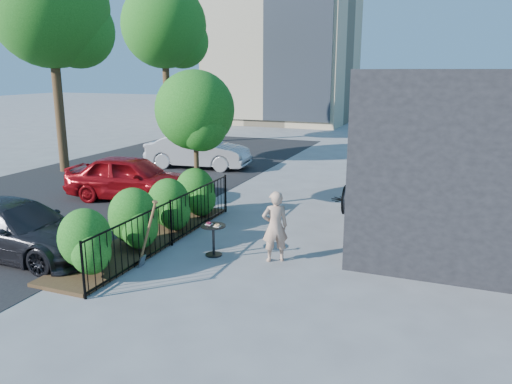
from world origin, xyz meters
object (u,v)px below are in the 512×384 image
at_px(car_silver, 198,151).
at_px(car_darkgrey, 16,229).
at_px(car_red, 132,178).
at_px(shovel, 147,238).
at_px(street_tree_far, 165,31).
at_px(patio_tree, 196,115).
at_px(street_tree_near, 51,16).
at_px(cafe_table, 213,235).
at_px(woman, 275,227).

bearing_deg(car_silver, car_darkgrey, 179.79).
bearing_deg(car_red, shovel, -150.15).
height_order(street_tree_far, car_darkgrey, street_tree_far).
distance_m(patio_tree, street_tree_near, 8.92).
distance_m(cafe_table, shovel, 1.49).
xyz_separation_m(street_tree_far, woman, (10.99, -13.98, -5.15)).
xyz_separation_m(street_tree_near, woman, (10.99, -5.98, -5.15)).
relative_size(cafe_table, car_silver, 0.17).
relative_size(street_tree_near, cafe_table, 11.21).
relative_size(street_tree_far, cafe_table, 11.21).
distance_m(street_tree_near, car_red, 7.79).
bearing_deg(street_tree_far, patio_tree, -55.49).
bearing_deg(woman, street_tree_near, -60.39).
bearing_deg(car_red, woman, -127.05).
distance_m(street_tree_near, cafe_table, 12.66).
relative_size(patio_tree, car_darkgrey, 0.94).
height_order(patio_tree, street_tree_far, street_tree_far).
bearing_deg(car_silver, street_tree_far, 34.87).
bearing_deg(shovel, car_silver, 112.28).
bearing_deg(patio_tree, car_darkgrey, -114.67).
relative_size(cafe_table, car_red, 0.18).
relative_size(car_red, car_darkgrey, 0.98).
bearing_deg(cafe_table, patio_tree, 122.92).
height_order(cafe_table, car_silver, car_silver).
distance_m(patio_tree, shovel, 4.72).
distance_m(cafe_table, car_darkgrey, 4.31).
bearing_deg(patio_tree, cafe_table, -57.08).
distance_m(cafe_table, car_red, 5.69).
height_order(street_tree_far, car_silver, street_tree_far).
distance_m(woman, car_darkgrey, 5.65).
xyz_separation_m(car_red, car_darkgrey, (0.50, -5.03, -0.09)).
relative_size(patio_tree, street_tree_far, 0.48).
height_order(street_tree_near, car_darkgrey, street_tree_near).
distance_m(street_tree_near, shovel, 12.51).
distance_m(street_tree_near, street_tree_far, 8.00).
xyz_separation_m(street_tree_near, car_red, (5.11, -2.72, -5.21)).
height_order(street_tree_near, cafe_table, street_tree_near).
bearing_deg(car_red, street_tree_near, 54.02).
height_order(street_tree_near, car_red, street_tree_near).
relative_size(patio_tree, shovel, 2.63).
bearing_deg(patio_tree, street_tree_near, 157.43).
relative_size(street_tree_far, car_silver, 1.94).
relative_size(street_tree_near, street_tree_far, 1.00).
bearing_deg(street_tree_near, woman, -28.58).
distance_m(patio_tree, woman, 4.75).
xyz_separation_m(cafe_table, car_darkgrey, (-4.01, -1.57, 0.13)).
height_order(street_tree_far, cafe_table, street_tree_far).
xyz_separation_m(shovel, car_darkgrey, (-3.06, -0.43, -0.05)).
height_order(street_tree_near, woman, street_tree_near).
xyz_separation_m(woman, car_red, (-5.88, 3.27, -0.07)).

